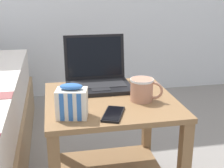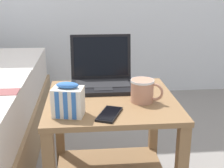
{
  "view_description": "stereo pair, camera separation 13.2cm",
  "coord_description": "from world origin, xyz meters",
  "px_view_note": "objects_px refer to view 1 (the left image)",
  "views": [
    {
      "loc": [
        -0.24,
        -1.27,
        1.04
      ],
      "look_at": [
        0.0,
        -0.04,
        0.63
      ],
      "focal_mm": 50.0,
      "sensor_mm": 36.0,
      "label": 1
    },
    {
      "loc": [
        -0.11,
        -1.29,
        1.04
      ],
      "look_at": [
        0.0,
        -0.04,
        0.63
      ],
      "focal_mm": 50.0,
      "sensor_mm": 36.0,
      "label": 2
    }
  ],
  "objects_px": {
    "laptop": "(97,77)",
    "cell_phone": "(113,114)",
    "snack_bag": "(72,102)",
    "mug_front_left": "(142,89)"
  },
  "relations": [
    {
      "from": "cell_phone",
      "to": "snack_bag",
      "type": "bearing_deg",
      "value": 175.22
    },
    {
      "from": "mug_front_left",
      "to": "snack_bag",
      "type": "height_order",
      "value": "snack_bag"
    },
    {
      "from": "laptop",
      "to": "mug_front_left",
      "type": "height_order",
      "value": "laptop"
    },
    {
      "from": "snack_bag",
      "to": "cell_phone",
      "type": "bearing_deg",
      "value": -4.78
    },
    {
      "from": "mug_front_left",
      "to": "snack_bag",
      "type": "relative_size",
      "value": 1.0
    },
    {
      "from": "laptop",
      "to": "snack_bag",
      "type": "distance_m",
      "value": 0.38
    },
    {
      "from": "laptop",
      "to": "snack_bag",
      "type": "bearing_deg",
      "value": -113.07
    },
    {
      "from": "laptop",
      "to": "cell_phone",
      "type": "distance_m",
      "value": 0.37
    },
    {
      "from": "mug_front_left",
      "to": "snack_bag",
      "type": "distance_m",
      "value": 0.33
    },
    {
      "from": "snack_bag",
      "to": "mug_front_left",
      "type": "bearing_deg",
      "value": 20.95
    }
  ]
}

